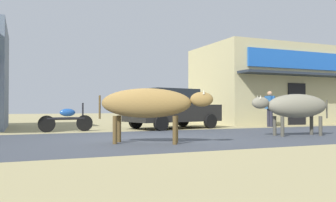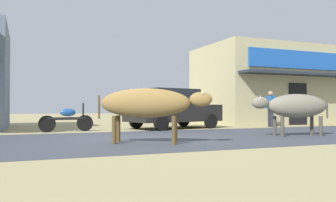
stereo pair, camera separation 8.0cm
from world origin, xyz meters
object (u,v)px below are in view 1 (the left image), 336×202
parked_motorcycle (67,119)px  parked_hatchback_car (171,108)px  pedestrian_by_shop (270,106)px  cow_near_brown (149,104)px  cow_far_dark (295,106)px

parked_motorcycle → parked_hatchback_car: bearing=4.1°
parked_hatchback_car → pedestrian_by_shop: size_ratio=2.61×
cow_near_brown → cow_far_dark: cow_near_brown is taller
parked_motorcycle → cow_near_brown: (1.38, -5.00, 0.52)m
parked_hatchback_car → cow_near_brown: parked_hatchback_car is taller
parked_motorcycle → pedestrian_by_shop: pedestrian_by_shop is taller
parked_hatchback_car → pedestrian_by_shop: parked_hatchback_car is taller
cow_near_brown → parked_hatchback_car: bearing=61.4°
cow_far_dark → pedestrian_by_shop: bearing=60.2°
cow_near_brown → parked_motorcycle: bearing=105.4°
parked_motorcycle → cow_near_brown: 5.21m
parked_hatchback_car → parked_motorcycle: bearing=-175.9°
parked_motorcycle → pedestrian_by_shop: bearing=-2.0°
cow_far_dark → pedestrian_by_shop: 4.94m
parked_motorcycle → cow_far_dark: bearing=-35.8°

